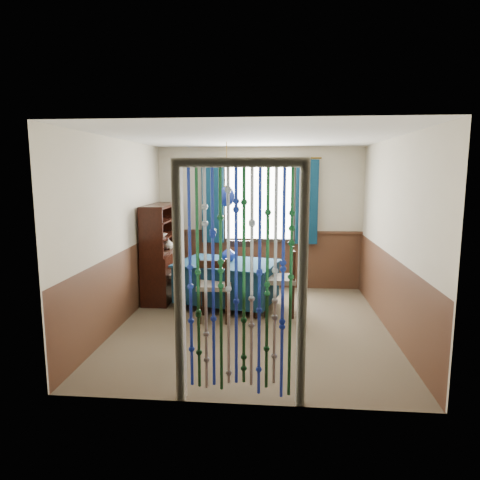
# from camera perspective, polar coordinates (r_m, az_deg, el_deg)

# --- Properties ---
(floor) EXTENTS (4.00, 4.00, 0.00)m
(floor) POSITION_cam_1_polar(r_m,az_deg,el_deg) (5.93, 1.68, -11.32)
(floor) COLOR brown
(floor) RESTS_ON ground
(ceiling) EXTENTS (4.00, 4.00, 0.00)m
(ceiling) POSITION_cam_1_polar(r_m,az_deg,el_deg) (5.58, 1.80, 13.54)
(ceiling) COLOR silver
(ceiling) RESTS_ON ground
(wall_back) EXTENTS (3.60, 0.00, 3.60)m
(wall_back) POSITION_cam_1_polar(r_m,az_deg,el_deg) (7.60, 2.61, 2.89)
(wall_back) COLOR beige
(wall_back) RESTS_ON ground
(wall_front) EXTENTS (3.60, 0.00, 3.60)m
(wall_front) POSITION_cam_1_polar(r_m,az_deg,el_deg) (3.65, -0.08, -3.78)
(wall_front) COLOR beige
(wall_front) RESTS_ON ground
(wall_left) EXTENTS (0.00, 4.00, 4.00)m
(wall_left) POSITION_cam_1_polar(r_m,az_deg,el_deg) (5.99, -15.70, 0.91)
(wall_left) COLOR beige
(wall_left) RESTS_ON ground
(wall_right) EXTENTS (0.00, 4.00, 4.00)m
(wall_right) POSITION_cam_1_polar(r_m,az_deg,el_deg) (5.80, 19.79, 0.46)
(wall_right) COLOR beige
(wall_right) RESTS_ON ground
(wainscot_back) EXTENTS (3.60, 0.00, 3.60)m
(wainscot_back) POSITION_cam_1_polar(r_m,az_deg,el_deg) (7.70, 2.57, -2.68)
(wainscot_back) COLOR #492B1C
(wainscot_back) RESTS_ON ground
(wainscot_front) EXTENTS (3.60, 0.00, 3.60)m
(wainscot_front) POSITION_cam_1_polar(r_m,az_deg,el_deg) (3.90, -0.05, -14.53)
(wainscot_front) COLOR #492B1C
(wainscot_front) RESTS_ON ground
(wainscot_left) EXTENTS (0.00, 4.00, 4.00)m
(wainscot_left) POSITION_cam_1_polar(r_m,az_deg,el_deg) (6.14, -15.27, -6.04)
(wainscot_left) COLOR #492B1C
(wainscot_left) RESTS_ON ground
(wainscot_right) EXTENTS (0.00, 4.00, 4.00)m
(wainscot_right) POSITION_cam_1_polar(r_m,az_deg,el_deg) (5.95, 19.26, -6.70)
(wainscot_right) COLOR #492B1C
(wainscot_right) RESTS_ON ground
(window) EXTENTS (1.32, 0.12, 1.42)m
(window) POSITION_cam_1_polar(r_m,az_deg,el_deg) (7.52, 2.61, 5.12)
(window) COLOR black
(window) RESTS_ON wall_back
(doorway) EXTENTS (1.16, 0.12, 2.18)m
(doorway) POSITION_cam_1_polar(r_m,az_deg,el_deg) (3.76, 0.01, -6.55)
(doorway) COLOR silver
(doorway) RESTS_ON ground
(dining_table) EXTENTS (1.67, 1.35, 0.70)m
(dining_table) POSITION_cam_1_polar(r_m,az_deg,el_deg) (6.60, -1.72, -5.45)
(dining_table) COLOR #0C283D
(dining_table) RESTS_ON floor
(chair_near) EXTENTS (0.46, 0.44, 0.92)m
(chair_near) POSITION_cam_1_polar(r_m,az_deg,el_deg) (5.99, -3.45, -6.22)
(chair_near) COLOR black
(chair_near) RESTS_ON floor
(chair_far) EXTENTS (0.48, 0.46, 0.95)m
(chair_far) POSITION_cam_1_polar(r_m,az_deg,el_deg) (7.17, -0.06, -3.54)
(chair_far) COLOR black
(chair_far) RESTS_ON floor
(chair_left) EXTENTS (0.47, 0.49, 0.83)m
(chair_left) POSITION_cam_1_polar(r_m,az_deg,el_deg) (6.95, -8.98, -4.54)
(chair_left) COLOR black
(chair_left) RESTS_ON floor
(chair_right) EXTENTS (0.47, 0.49, 0.97)m
(chair_right) POSITION_cam_1_polar(r_m,az_deg,el_deg) (6.28, 5.55, -5.29)
(chair_right) COLOR black
(chair_right) RESTS_ON floor
(sideboard) EXTENTS (0.42, 1.19, 1.55)m
(sideboard) POSITION_cam_1_polar(r_m,az_deg,el_deg) (7.17, -10.40, -3.30)
(sideboard) COLOR black
(sideboard) RESTS_ON floor
(pendant_lamp) EXTENTS (0.24, 0.24, 0.95)m
(pendant_lamp) POSITION_cam_1_polar(r_m,az_deg,el_deg) (6.40, -1.77, 5.85)
(pendant_lamp) COLOR olive
(pendant_lamp) RESTS_ON ceiling
(vase_table) EXTENTS (0.21, 0.21, 0.21)m
(vase_table) POSITION_cam_1_polar(r_m,az_deg,el_deg) (6.62, -1.55, -1.87)
(vase_table) COLOR navy
(vase_table) RESTS_ON dining_table
(bowl_shelf) EXTENTS (0.28, 0.28, 0.05)m
(bowl_shelf) POSITION_cam_1_polar(r_m,az_deg,el_deg) (6.83, -10.58, 0.67)
(bowl_shelf) COLOR beige
(bowl_shelf) RESTS_ON sideboard
(vase_sideboard) EXTENTS (0.26, 0.26, 0.21)m
(vase_sideboard) POSITION_cam_1_polar(r_m,az_deg,el_deg) (7.32, -9.54, -0.41)
(vase_sideboard) COLOR beige
(vase_sideboard) RESTS_ON sideboard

